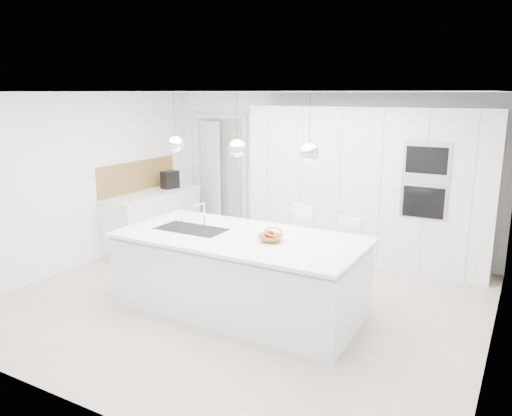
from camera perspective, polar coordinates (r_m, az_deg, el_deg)
The scene contains 27 objects.
floor at distance 6.27m, azimuth -1.36°, elevation -10.40°, with size 5.50×5.50×0.00m, color #C1B09B.
wall_back at distance 8.10m, azimuth 7.66°, elevation 4.10°, with size 5.50×5.50×0.00m, color white.
wall_left at distance 7.64m, azimuth -19.50°, elevation 2.93°, with size 5.00×5.00×0.00m, color white.
ceiling at distance 5.75m, azimuth -1.50°, elevation 13.12°, with size 5.50×5.50×0.00m, color white.
tall_cabinets at distance 7.57m, azimuth 12.42°, elevation 2.53°, with size 3.60×0.60×2.30m, color white.
oven_stack at distance 7.03m, azimuth 18.77°, elevation 3.01°, with size 0.62×0.04×1.05m, color #A5A5A8, non-canonical shape.
doorway_frame at distance 9.00m, azimuth -4.08°, elevation 3.63°, with size 1.11×0.08×2.13m, color white, non-canonical shape.
hallway_door at distance 9.10m, azimuth -5.57°, elevation 3.58°, with size 0.82×0.04×2.00m, color white.
radiator at distance 8.85m, azimuth -2.37°, elevation 2.34°, with size 0.32×0.04×1.40m, color white, non-canonical shape.
left_base_cabinets at distance 8.43m, azimuth -11.62°, elevation -1.39°, with size 0.60×1.80×0.86m, color white.
left_worktop at distance 8.33m, azimuth -11.76°, elevation 1.61°, with size 0.62×1.82×0.04m, color white.
oak_backsplash at distance 8.47m, azimuth -13.32°, elevation 3.58°, with size 0.02×1.80×0.50m, color olive.
island_base at distance 5.82m, azimuth -2.05°, elevation -7.72°, with size 2.80×1.20×0.86m, color white.
island_worktop at distance 5.71m, azimuth -1.83°, elevation -3.35°, with size 2.84×1.40×0.04m, color white.
island_sink at distance 6.04m, azimuth -7.36°, elevation -3.13°, with size 0.84×0.44×0.18m, color #3F3F42, non-canonical shape.
island_tap at distance 6.11m, azimuth -5.94°, elevation -0.68°, with size 0.02×0.02×0.30m, color white.
pendant_left at distance 5.96m, azimuth -9.23°, elevation 7.17°, with size 0.20×0.20×0.20m, color white.
pendant_mid at distance 5.47m, azimuth -2.18°, elevation 6.82°, with size 0.20×0.20×0.20m, color white.
pendant_right at distance 5.08m, azimuth 6.08°, elevation 6.28°, with size 0.20×0.20×0.20m, color white.
fruit_bowl at distance 5.49m, azimuth 1.68°, elevation -3.46°, with size 0.28×0.28×0.07m, color olive.
espresso_machine at distance 8.61m, azimuth -9.81°, elevation 3.21°, with size 0.18×0.28×0.30m, color black.
bar_stool_left at distance 6.28m, azimuth 4.75°, elevation -4.95°, with size 0.37×0.51×1.12m, color white, non-canonical shape.
bar_stool_right at distance 6.06m, azimuth 10.07°, elevation -6.17°, with size 0.34×0.48×1.04m, color white, non-canonical shape.
apple_a at distance 5.51m, azimuth 1.34°, elevation -3.01°, with size 0.07×0.07×0.07m, color #AE120D.
apple_b at distance 5.52m, azimuth 1.63°, elevation -2.96°, with size 0.08×0.08×0.08m, color #AE120D.
apple_c at distance 5.54m, azimuth 1.65°, elevation -2.93°, with size 0.08×0.08×0.08m, color #AE120D.
banana_bunch at distance 5.44m, azimuth 1.98°, elevation -2.72°, with size 0.21×0.21×0.03m, color gold.
Camera 1 is at (2.94, -4.94, 2.49)m, focal length 35.00 mm.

